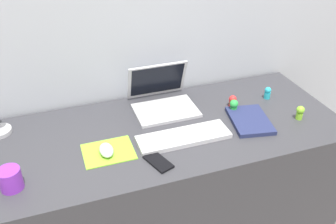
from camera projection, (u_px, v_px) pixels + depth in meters
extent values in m
cube|color=#B2B7C1|center=(141.00, 97.00, 2.00)|extent=(2.88, 0.05, 1.41)
cube|color=#38383D|center=(163.00, 190.00, 1.88)|extent=(1.68, 0.68, 0.74)
cube|color=silver|center=(166.00, 110.00, 1.81)|extent=(0.30, 0.21, 0.01)
cube|color=silver|center=(157.00, 80.00, 1.87)|extent=(0.30, 0.07, 0.19)
cube|color=black|center=(157.00, 80.00, 1.86)|extent=(0.27, 0.06, 0.17)
cube|color=silver|center=(184.00, 137.00, 1.62)|extent=(0.41, 0.13, 0.02)
cube|color=#8CDB33|center=(108.00, 152.00, 1.54)|extent=(0.21, 0.17, 0.00)
ellipsoid|color=silver|center=(106.00, 150.00, 1.52)|extent=(0.06, 0.10, 0.03)
cube|color=black|center=(158.00, 162.00, 1.48)|extent=(0.10, 0.14, 0.01)
cube|color=navy|center=(250.00, 120.00, 1.73)|extent=(0.21, 0.27, 0.02)
cylinder|color=purple|center=(10.00, 179.00, 1.34)|extent=(0.08, 0.08, 0.08)
cylinder|color=red|center=(232.00, 104.00, 1.85)|extent=(0.03, 0.03, 0.02)
sphere|color=red|center=(233.00, 99.00, 1.84)|extent=(0.04, 0.04, 0.04)
cylinder|color=#8CDB33|center=(299.00, 116.00, 1.75)|extent=(0.03, 0.03, 0.03)
sphere|color=#8CDB33|center=(301.00, 110.00, 1.73)|extent=(0.04, 0.04, 0.04)
cylinder|color=green|center=(233.00, 109.00, 1.81)|extent=(0.03, 0.03, 0.03)
sphere|color=green|center=(234.00, 104.00, 1.79)|extent=(0.04, 0.04, 0.04)
cylinder|color=#28B7CC|center=(267.00, 95.00, 1.92)|extent=(0.03, 0.03, 0.03)
sphere|color=#28B7CC|center=(268.00, 90.00, 1.90)|extent=(0.03, 0.03, 0.03)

